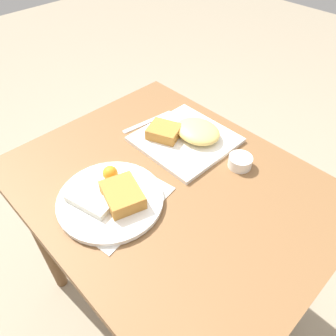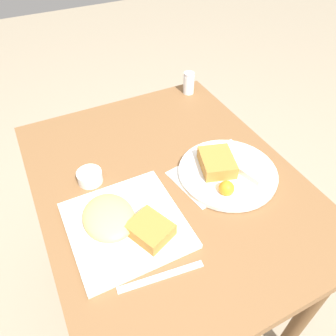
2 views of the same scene
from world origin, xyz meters
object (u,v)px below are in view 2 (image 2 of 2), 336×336
at_px(plate_square_near, 123,222).
at_px(sauce_ramekin, 90,176).
at_px(butter_knife, 161,277).
at_px(plate_oval_far, 227,170).
at_px(salt_shaker, 189,84).

height_order(plate_square_near, sauce_ramekin, plate_square_near).
xyz_separation_m(sauce_ramekin, butter_knife, (0.37, 0.05, -0.02)).
relative_size(plate_square_near, plate_oval_far, 0.98).
bearing_deg(plate_oval_far, butter_knife, -56.51).
bearing_deg(butter_knife, sauce_ramekin, 105.58).
xyz_separation_m(plate_oval_far, sauce_ramekin, (-0.16, -0.37, 0.00)).
bearing_deg(butter_knife, plate_oval_far, 40.66).
distance_m(salt_shaker, butter_knife, 0.80).
distance_m(plate_oval_far, sauce_ramekin, 0.40).
relative_size(plate_square_near, sauce_ramekin, 3.94).
bearing_deg(plate_square_near, salt_shaker, 136.86).
height_order(salt_shaker, butter_knife, salt_shaker).
relative_size(plate_square_near, butter_knife, 1.40).
xyz_separation_m(plate_square_near, butter_knife, (0.17, 0.03, -0.02)).
relative_size(sauce_ramekin, salt_shaker, 0.84).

